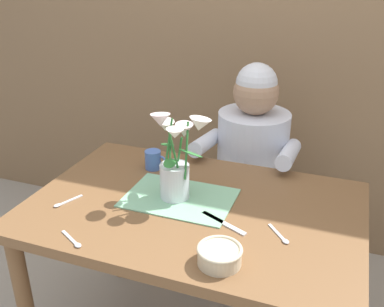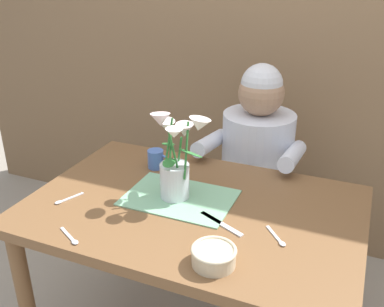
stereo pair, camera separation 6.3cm
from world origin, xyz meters
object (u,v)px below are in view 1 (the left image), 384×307
Objects in this scene: dinner_knife at (223,223)px; flower_vase at (176,161)px; coffee_cup at (153,160)px; seated_person at (251,178)px; ceramic_bowl at (220,255)px.

flower_vase is at bearing 178.57° from dinner_knife.
flower_vase is 3.63× the size of coffee_cup.
ceramic_bowl is (0.11, -0.90, 0.21)m from seated_person.
seated_person is at bearing 75.51° from flower_vase.
flower_vase reaches higher than ceramic_bowl.
coffee_cup is at bearing 131.54° from ceramic_bowl.
coffee_cup reaches higher than dinner_knife.
flower_vase is at bearing -101.96° from seated_person.
coffee_cup is (-0.19, 0.20, -0.11)m from flower_vase.
seated_person reaches higher than flower_vase.
dinner_knife is at bearing -82.41° from seated_person.
dinner_knife is (0.06, -0.70, 0.18)m from seated_person.
flower_vase reaches higher than coffee_cup.
ceramic_bowl is 0.68m from coffee_cup.
flower_vase is 0.28m from dinner_knife.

